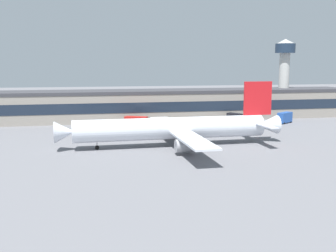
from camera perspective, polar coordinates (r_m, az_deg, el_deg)
name	(u,v)px	position (r m, az deg, el deg)	size (l,w,h in m)	color
ground_plane	(160,146)	(110.17, -1.18, -2.88)	(600.00, 600.00, 0.00)	slate
terminal_building	(136,105)	(161.70, -4.55, 2.99)	(181.25, 18.45, 11.99)	gray
airliner	(174,128)	(109.47, 0.87, -0.32)	(62.60, 53.48, 17.48)	silver
control_tower	(284,68)	(184.12, 16.24, 7.92)	(8.61, 8.61, 33.10)	#B7B7B2
stair_truck	(235,117)	(156.97, 9.48, 1.24)	(5.20, 6.36, 3.55)	black
crew_van	(188,122)	(144.60, 2.88, 0.50)	(5.11, 5.34, 2.55)	yellow
fuel_truck	(137,121)	(146.95, -4.49, 0.79)	(8.78, 6.16, 3.35)	red
baggage_tug	(247,122)	(151.34, 11.22, 0.57)	(2.90, 4.01, 1.85)	red
catering_truck	(285,117)	(158.67, 16.28, 1.20)	(7.43, 6.17, 4.15)	#2651A5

